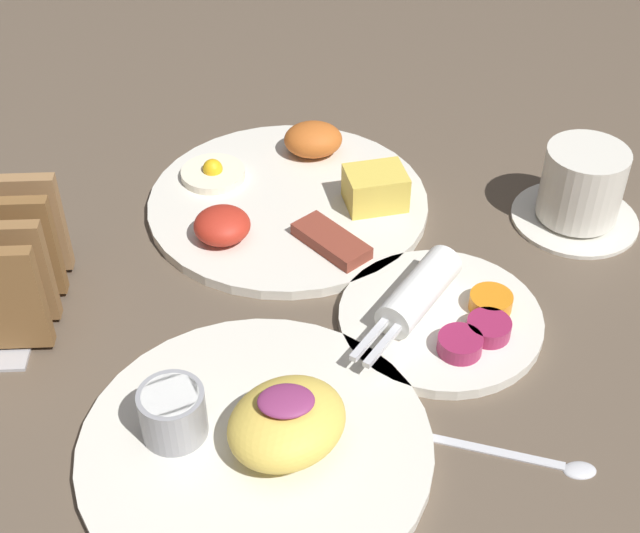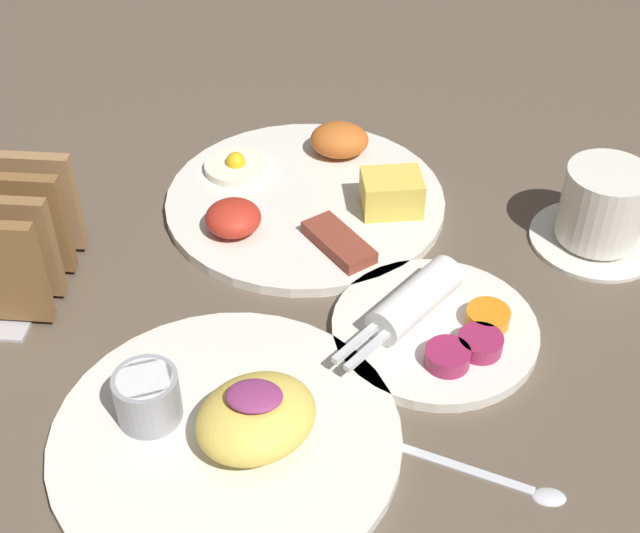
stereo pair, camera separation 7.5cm
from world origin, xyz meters
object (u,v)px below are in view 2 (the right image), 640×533
object	(u,v)px
plate_condiments	(435,324)
plate_foreground	(226,428)
toast_rack	(5,239)
plate_breakfast	(309,195)
coffee_cup	(602,210)

from	to	relation	value
plate_condiments	plate_foreground	xyz separation A→B (m)	(-0.15, -0.12, 0.00)
plate_condiments	toast_rack	world-z (taller)	toast_rack
plate_condiments	toast_rack	distance (m)	0.37
plate_breakfast	toast_rack	bearing A→B (deg)	-151.09
plate_foreground	toast_rack	xyz separation A→B (m)	(-0.21, 0.16, 0.03)
toast_rack	coffee_cup	size ratio (longest dim) A/B	1.23
plate_breakfast	toast_rack	distance (m)	0.28
plate_condiments	coffee_cup	xyz separation A→B (m)	(0.15, 0.14, 0.02)
toast_rack	plate_breakfast	bearing A→B (deg)	28.91
plate_condiments	plate_foreground	bearing A→B (deg)	-140.84
coffee_cup	plate_foreground	bearing A→B (deg)	-139.48
plate_breakfast	coffee_cup	bearing A→B (deg)	-7.76
plate_breakfast	plate_foreground	size ratio (longest dim) A/B	1.06
plate_breakfast	plate_condiments	bearing A→B (deg)	-55.35
plate_breakfast	plate_foreground	world-z (taller)	plate_foreground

